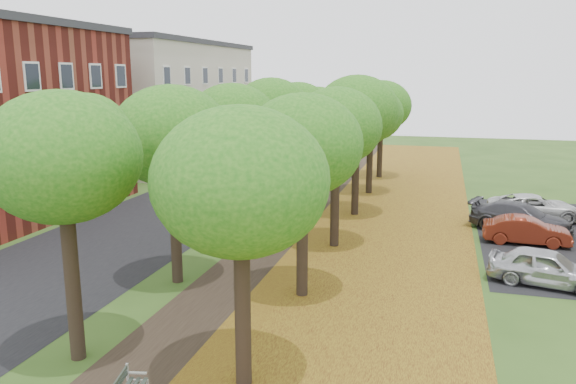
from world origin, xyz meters
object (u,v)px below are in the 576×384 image
Objects in this scene: car_silver at (546,267)px; car_white at (535,207)px; car_red at (526,231)px; car_grey at (521,217)px.

car_silver is 10.26m from car_white.
car_red is at bearing 162.20° from car_white.
car_red is 4.98m from car_white.
car_silver reaches higher than car_white.
car_white is (1.04, 10.21, -0.02)m from car_silver.
car_silver is at bearing 168.45° from car_white.
car_grey is at bearing 153.28° from car_white.
car_grey is at bearing 13.28° from car_silver.
car_grey reaches higher than car_silver.
car_white is at bearing 7.46° from car_silver.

